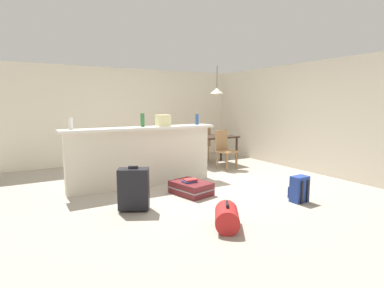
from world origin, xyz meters
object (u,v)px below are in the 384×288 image
dining_chair_far_side (202,142)px  suitcase_upright_black (134,189)px  bottle_green (143,120)px  suitcase_flat_maroon (191,188)px  dining_table (213,140)px  backpack_blue (299,189)px  duffel_bag_red (227,217)px  grocery_bag (163,120)px  bottle_white (71,124)px  bottle_blue (197,119)px  pendant_lamp (217,91)px  book_stack (190,181)px  dining_chair_near_partition (224,148)px

dining_chair_far_side → suitcase_upright_black: size_ratio=1.39×
bottle_green → suitcase_flat_maroon: bearing=-64.3°
dining_chair_far_side → suitcase_upright_black: 4.06m
dining_table → backpack_blue: size_ratio=2.62×
duffel_bag_red → grocery_bag: bearing=83.9°
bottle_white → suitcase_flat_maroon: bearing=-30.3°
backpack_blue → suitcase_upright_black: bearing=158.9°
bottle_green → bottle_blue: (1.18, -0.04, -0.02)m
bottle_green → duffel_bag_red: bearing=-86.8°
grocery_bag → duffel_bag_red: 2.71m
bottle_green → dining_table: 2.56m
grocery_bag → suitcase_upright_black: (-1.05, -1.24, -0.91)m
bottle_blue → dining_chair_far_side: 2.05m
grocery_bag → backpack_blue: bearing=-57.7°
pendant_lamp → book_stack: size_ratio=3.01×
bottle_green → dining_chair_far_side: size_ratio=0.27×
bottle_blue → pendant_lamp: bearing=39.8°
backpack_blue → book_stack: 1.80m
duffel_bag_red → backpack_blue: size_ratio=1.35×
pendant_lamp → suitcase_upright_black: bearing=-143.5°
bottle_green → grocery_bag: (0.40, -0.04, -0.02)m
grocery_bag → pendant_lamp: (1.95, 0.98, 0.64)m
dining_table → book_stack: 2.74m
dining_chair_near_partition → suitcase_upright_black: dining_chair_near_partition is taller
bottle_white → suitcase_flat_maroon: 2.33m
bottle_blue → dining_chair_far_side: bottle_blue is taller
backpack_blue → duffel_bag_red: bearing=-170.2°
suitcase_flat_maroon → dining_chair_far_side: bearing=54.4°
suitcase_upright_black → backpack_blue: suitcase_upright_black is taller
bottle_green → dining_table: bearing=23.1°
dining_chair_far_side → duffel_bag_red: (-2.15, -4.03, -0.36)m
dining_chair_far_side → dining_table: bearing=-89.3°
bottle_white → backpack_blue: bottle_white is taller
bottle_blue → backpack_blue: bearing=-74.6°
grocery_bag → backpack_blue: grocery_bag is taller
suitcase_flat_maroon → duffel_bag_red: 1.55m
dining_table → duffel_bag_red: (-2.15, -3.49, -0.50)m
bottle_green → suitcase_upright_black: bottle_green is taller
bottle_white → dining_chair_far_side: (3.56, 1.49, -0.72)m
bottle_white → book_stack: bottle_white is taller
grocery_bag → suitcase_flat_maroon: bearing=-85.3°
dining_table → dining_chair_near_partition: (-0.08, -0.58, -0.13)m
suitcase_flat_maroon → suitcase_upright_black: suitcase_upright_black is taller
grocery_bag → book_stack: 1.39m
dining_chair_near_partition → duffel_bag_red: size_ratio=1.64×
duffel_bag_red → book_stack: bearing=78.2°
dining_chair_far_side → bottle_green: bearing=-146.4°
suitcase_upright_black → backpack_blue: 2.61m
dining_chair_near_partition → dining_chair_far_side: (0.07, 1.13, 0.00)m
suitcase_upright_black → suitcase_flat_maroon: bearing=14.2°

